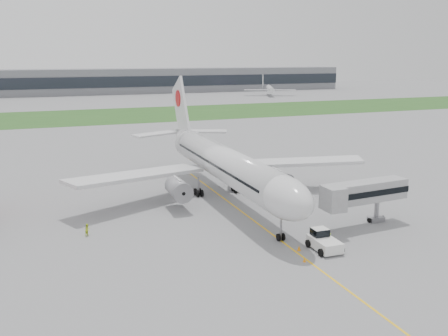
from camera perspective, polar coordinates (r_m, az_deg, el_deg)
name	(u,v)px	position (r m, az deg, el deg)	size (l,w,h in m)	color
ground	(234,206)	(73.53, 1.15, -4.36)	(600.00, 600.00, 0.00)	gray
apron_markings	(247,216)	(69.14, 2.70, -5.50)	(70.00, 70.00, 0.04)	yellow
grass_strip	(112,116)	(188.28, -12.67, 5.87)	(600.00, 50.00, 0.02)	#25501E
terminal_building	(82,82)	(296.58, -15.87, 9.47)	(320.00, 22.30, 14.00)	slate
airliner	(222,162)	(76.50, -0.20, 0.70)	(48.13, 53.95, 17.88)	silver
pushback_tug	(323,241)	(58.50, 11.28, -8.15)	(3.03, 4.40, 2.22)	white
jet_bridge	(360,193)	(66.10, 15.33, -2.79)	(12.99, 4.65, 6.01)	gray
safety_cone_left	(304,260)	(55.01, 9.18, -10.31)	(0.36, 0.36, 0.50)	orange
safety_cone_right	(299,248)	(57.85, 8.57, -9.05)	(0.44, 0.44, 0.60)	orange
ground_crew_near	(329,240)	(59.26, 11.87, -8.06)	(0.63, 0.41, 1.73)	#C0FC2A
ground_crew_far	(88,230)	(63.81, -15.32, -6.81)	(0.75, 0.58, 1.54)	#BED924
distant_aircraft_right	(270,96)	(276.37, 5.25, 8.23)	(28.14, 24.83, 10.76)	silver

